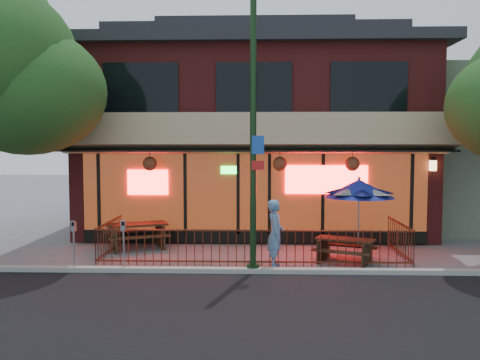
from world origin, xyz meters
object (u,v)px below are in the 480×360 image
at_px(street_light, 253,147).
at_px(patio_umbrella, 359,188).
at_px(picnic_table_left, 137,232).
at_px(picnic_table_right, 345,247).
at_px(parking_meter_near, 124,237).
at_px(parking_meter_far, 74,237).
at_px(pedestrian, 275,234).

height_order(street_light, patio_umbrella, street_light).
bearing_deg(picnic_table_left, picnic_table_right, -15.59).
bearing_deg(picnic_table_right, street_light, -156.13).
bearing_deg(parking_meter_near, picnic_table_right, 11.60).
bearing_deg(parking_meter_far, picnic_table_right, 9.54).
bearing_deg(street_light, patio_umbrella, 33.47).
bearing_deg(parking_meter_far, parking_meter_near, -0.00).
bearing_deg(picnic_table_left, street_light, -37.89).
bearing_deg(street_light, picnic_table_right, 23.87).
xyz_separation_m(street_light, picnic_table_left, (-3.60, 2.80, -2.64)).
bearing_deg(picnic_table_left, pedestrian, -28.82).
relative_size(parking_meter_near, parking_meter_far, 1.02).
distance_m(picnic_table_left, parking_meter_far, 3.05).
height_order(picnic_table_left, patio_umbrella, patio_umbrella).
xyz_separation_m(picnic_table_right, parking_meter_far, (-7.02, -1.18, 0.44)).
bearing_deg(parking_meter_near, pedestrian, 8.60).
bearing_deg(pedestrian, street_light, 134.35).
relative_size(patio_umbrella, parking_meter_far, 1.77).
distance_m(picnic_table_right, patio_umbrella, 1.84).
bearing_deg(picnic_table_right, patio_umbrella, 59.23).
height_order(street_light, parking_meter_far, street_light).
distance_m(pedestrian, parking_meter_near, 3.88).
bearing_deg(parking_meter_far, pedestrian, 6.48).
relative_size(street_light, picnic_table_left, 3.15).
relative_size(picnic_table_right, patio_umbrella, 0.83).
distance_m(picnic_table_left, parking_meter_near, 2.93).
bearing_deg(parking_meter_near, street_light, 1.36).
xyz_separation_m(patio_umbrella, pedestrian, (-2.45, -1.50, -1.06)).
relative_size(street_light, parking_meter_far, 5.43).
height_order(street_light, parking_meter_near, street_light).
bearing_deg(parking_meter_far, picnic_table_left, 72.17).
bearing_deg(parking_meter_near, patio_umbrella, 18.29).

